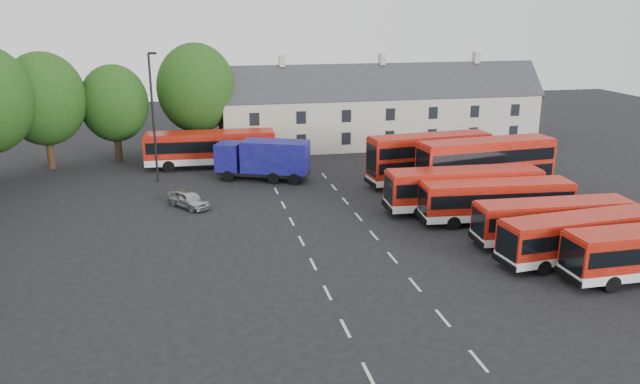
{
  "coord_description": "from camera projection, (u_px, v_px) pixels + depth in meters",
  "views": [
    {
      "loc": [
        -6.7,
        -36.08,
        14.82
      ],
      "look_at": [
        2.02,
        5.64,
        2.2
      ],
      "focal_mm": 35.0,
      "sensor_mm": 36.0,
      "label": 1
    }
  ],
  "objects": [
    {
      "name": "ground",
      "position": [
        307.0,
        252.0,
        39.38
      ],
      "size": [
        140.0,
        140.0,
        0.0
      ],
      "primitive_type": "plane",
      "color": "black",
      "rests_on": "ground"
    },
    {
      "name": "lane_markings",
      "position": [
        338.0,
        238.0,
        41.75
      ],
      "size": [
        5.15,
        33.8,
        0.01
      ],
      "color": "beige",
      "rests_on": "ground"
    },
    {
      "name": "treeline",
      "position": [
        17.0,
        110.0,
        51.59
      ],
      "size": [
        29.92,
        32.59,
        12.01
      ],
      "color": "black",
      "rests_on": "ground"
    },
    {
      "name": "terrace_houses",
      "position": [
        381.0,
        111.0,
        69.19
      ],
      "size": [
        35.7,
        7.13,
        10.06
      ],
      "color": "beige",
      "rests_on": "ground"
    },
    {
      "name": "bus_row_b",
      "position": [
        581.0,
        235.0,
        37.36
      ],
      "size": [
        10.56,
        3.39,
        2.93
      ],
      "rotation": [
        0.0,
        0.0,
        0.1
      ],
      "color": "silver",
      "rests_on": "ground"
    },
    {
      "name": "bus_row_c",
      "position": [
        553.0,
        218.0,
        40.26
      ],
      "size": [
        10.36,
        2.82,
        2.9
      ],
      "rotation": [
        0.0,
        0.0,
        -0.04
      ],
      "color": "silver",
      "rests_on": "ground"
    },
    {
      "name": "bus_row_d",
      "position": [
        496.0,
        198.0,
        44.28
      ],
      "size": [
        10.94,
        3.31,
        3.05
      ],
      "rotation": [
        0.0,
        0.0,
        -0.08
      ],
      "color": "silver",
      "rests_on": "ground"
    },
    {
      "name": "bus_row_e",
      "position": [
        463.0,
        186.0,
        46.65
      ],
      "size": [
        11.73,
        3.17,
        3.29
      ],
      "rotation": [
        0.0,
        0.0,
        -0.04
      ],
      "color": "silver",
      "rests_on": "ground"
    },
    {
      "name": "bus_dd_south",
      "position": [
        486.0,
        164.0,
        50.52
      ],
      "size": [
        11.57,
        3.7,
        4.66
      ],
      "rotation": [
        0.0,
        0.0,
        0.1
      ],
      "color": "silver",
      "rests_on": "ground"
    },
    {
      "name": "bus_dd_north",
      "position": [
        429.0,
        156.0,
        53.73
      ],
      "size": [
        10.96,
        3.55,
        4.42
      ],
      "rotation": [
        0.0,
        0.0,
        0.1
      ],
      "color": "silver",
      "rests_on": "ground"
    },
    {
      "name": "bus_north",
      "position": [
        210.0,
        146.0,
        59.74
      ],
      "size": [
        12.37,
        3.32,
        3.47
      ],
      "rotation": [
        0.0,
        0.0,
        -0.04
      ],
      "color": "silver",
      "rests_on": "ground"
    },
    {
      "name": "box_truck",
      "position": [
        264.0,
        158.0,
        55.31
      ],
      "size": [
        8.56,
        5.4,
        3.58
      ],
      "rotation": [
        0.0,
        0.0,
        -0.38
      ],
      "color": "black",
      "rests_on": "ground"
    },
    {
      "name": "silver_car",
      "position": [
        189.0,
        199.0,
        48.0
      ],
      "size": [
        3.6,
        4.06,
        1.33
      ],
      "primitive_type": "imported",
      "rotation": [
        0.0,
        0.0,
        0.65
      ],
      "color": "#ADAEB5",
      "rests_on": "ground"
    },
    {
      "name": "lamppost",
      "position": [
        153.0,
        114.0,
        53.7
      ],
      "size": [
        0.78,
        0.42,
        11.26
      ],
      "rotation": [
        0.0,
        0.0,
        -0.23
      ],
      "color": "black",
      "rests_on": "ground"
    }
  ]
}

